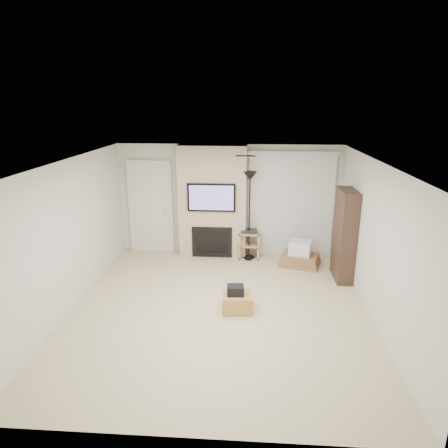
# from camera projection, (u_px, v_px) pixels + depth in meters

# --- Properties ---
(floor) EXTENTS (5.00, 5.50, 0.00)m
(floor) POSITION_uv_depth(u_px,v_px,m) (219.00, 309.00, 6.81)
(floor) COLOR #CAB98F
(floor) RESTS_ON ground
(ceiling) EXTENTS (5.00, 5.50, 0.00)m
(ceiling) POSITION_uv_depth(u_px,v_px,m) (219.00, 163.00, 6.08)
(ceiling) COLOR white
(ceiling) RESTS_ON wall_back
(wall_back) EXTENTS (5.00, 0.00, 2.50)m
(wall_back) POSITION_uv_depth(u_px,v_px,m) (229.00, 200.00, 9.07)
(wall_back) COLOR silver
(wall_back) RESTS_ON ground
(wall_front) EXTENTS (5.00, 0.00, 2.50)m
(wall_front) POSITION_uv_depth(u_px,v_px,m) (196.00, 335.00, 3.82)
(wall_front) COLOR silver
(wall_front) RESTS_ON ground
(wall_left) EXTENTS (0.00, 5.50, 2.50)m
(wall_left) POSITION_uv_depth(u_px,v_px,m) (69.00, 236.00, 6.61)
(wall_left) COLOR silver
(wall_left) RESTS_ON ground
(wall_right) EXTENTS (0.00, 5.50, 2.50)m
(wall_right) POSITION_uv_depth(u_px,v_px,m) (377.00, 243.00, 6.28)
(wall_right) COLOR silver
(wall_right) RESTS_ON ground
(hvac_vent) EXTENTS (0.35, 0.18, 0.01)m
(hvac_vent) POSITION_uv_depth(u_px,v_px,m) (246.00, 156.00, 6.82)
(hvac_vent) COLOR silver
(hvac_vent) RESTS_ON ceiling
(ottoman) EXTENTS (0.54, 0.54, 0.30)m
(ottoman) POSITION_uv_depth(u_px,v_px,m) (237.00, 301.00, 6.76)
(ottoman) COLOR #B58141
(ottoman) RESTS_ON floor
(black_bag) EXTENTS (0.30, 0.24, 0.16)m
(black_bag) POSITION_uv_depth(u_px,v_px,m) (235.00, 290.00, 6.65)
(black_bag) COLOR black
(black_bag) RESTS_ON ottoman
(fireplace_wall) EXTENTS (1.50, 0.47, 2.50)m
(fireplace_wall) POSITION_uv_depth(u_px,v_px,m) (212.00, 202.00, 8.90)
(fireplace_wall) COLOR #C7AC8B
(fireplace_wall) RESTS_ON floor
(entry_door) EXTENTS (1.02, 0.11, 2.14)m
(entry_door) POSITION_uv_depth(u_px,v_px,m) (151.00, 207.00, 9.21)
(entry_door) COLOR silver
(entry_door) RESTS_ON floor
(vertical_blinds) EXTENTS (1.98, 0.10, 2.37)m
(vertical_blinds) POSITION_uv_depth(u_px,v_px,m) (291.00, 200.00, 8.92)
(vertical_blinds) COLOR silver
(vertical_blinds) RESTS_ON floor
(floor_lamp) EXTENTS (0.29, 0.29, 1.97)m
(floor_lamp) POSITION_uv_depth(u_px,v_px,m) (250.00, 191.00, 8.55)
(floor_lamp) COLOR black
(floor_lamp) RESTS_ON floor
(av_stand) EXTENTS (0.45, 0.38, 0.66)m
(av_stand) POSITION_uv_depth(u_px,v_px,m) (249.00, 243.00, 8.97)
(av_stand) COLOR tan
(av_stand) RESTS_ON floor
(box_stack) EXTENTS (0.96, 0.83, 0.55)m
(box_stack) POSITION_uv_depth(u_px,v_px,m) (300.00, 256.00, 8.59)
(box_stack) COLOR olive
(box_stack) RESTS_ON floor
(bookshelf) EXTENTS (0.30, 0.80, 1.80)m
(bookshelf) POSITION_uv_depth(u_px,v_px,m) (345.00, 235.00, 7.76)
(bookshelf) COLOR #32211A
(bookshelf) RESTS_ON floor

